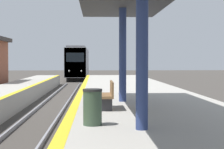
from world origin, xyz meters
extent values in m
cube|color=black|center=(0.00, 52.62, 0.28)|extent=(2.28, 16.07, 0.55)
cube|color=#99999E|center=(0.00, 52.62, 2.39)|extent=(2.68, 17.86, 3.68)
cube|color=#E54C19|center=(0.00, 43.77, 2.39)|extent=(2.63, 0.16, 3.61)
cube|color=black|center=(0.00, 43.71, 3.04)|extent=(2.14, 0.06, 1.11)
cube|color=#59595E|center=(0.00, 52.62, 4.35)|extent=(2.28, 16.97, 0.24)
sphere|color=white|center=(-0.74, 43.71, 1.38)|extent=(0.18, 0.18, 0.18)
sphere|color=white|center=(0.74, 43.71, 1.38)|extent=(0.18, 0.18, 0.18)
cylinder|color=navy|center=(3.47, 7.07, 2.86)|extent=(0.29, 0.29, 3.67)
cylinder|color=navy|center=(3.47, 13.11, 2.86)|extent=(0.29, 0.29, 3.67)
cylinder|color=#384C38|center=(2.31, 7.70, 1.45)|extent=(0.46, 0.46, 0.85)
cylinder|color=#262626|center=(2.31, 7.70, 1.90)|extent=(0.49, 0.49, 0.06)
cube|color=brown|center=(2.75, 10.89, 1.46)|extent=(0.44, 1.53, 0.08)
cube|color=brown|center=(2.94, 10.89, 1.72)|extent=(0.06, 1.53, 0.44)
cube|color=#262628|center=(2.75, 10.28, 1.22)|extent=(0.35, 0.08, 0.40)
cube|color=#262628|center=(2.75, 11.50, 1.22)|extent=(0.35, 0.08, 0.40)
camera|label=1|loc=(2.37, -1.58, 2.63)|focal=60.00mm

